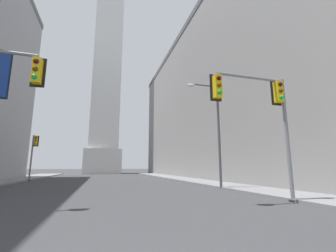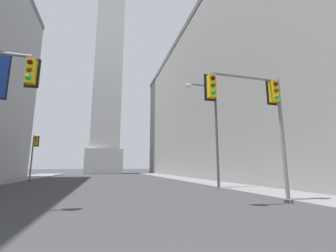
# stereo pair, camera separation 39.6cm
# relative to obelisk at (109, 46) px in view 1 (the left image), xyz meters

# --- Properties ---
(sidewalk_right) EXTENTS (5.00, 70.55, 0.15)m
(sidewalk_right) POSITION_rel_obelisk_xyz_m (10.95, -37.63, -34.84)
(sidewalk_right) COLOR slate
(sidewalk_right) RESTS_ON ground_plane
(building_right) EXTENTS (19.82, 53.86, 24.95)m
(building_right) POSITION_rel_obelisk_xyz_m (21.69, -26.36, -22.43)
(building_right) COLOR gray
(building_right) RESTS_ON ground_plane
(obelisk) EXTENTS (8.89, 8.89, 72.77)m
(obelisk) POSITION_rel_obelisk_xyz_m (0.00, 0.00, 0.00)
(obelisk) COLOR silver
(obelisk) RESTS_ON ground_plane
(traffic_light_near_right) EXTENTS (4.25, 0.50, 6.11)m
(traffic_light_near_right) POSITION_rel_obelisk_xyz_m (7.21, -50.95, -30.28)
(traffic_light_near_right) COLOR slate
(traffic_light_near_right) RESTS_ON ground_plane
(traffic_light_mid_left) EXTENTS (0.78, 0.50, 5.48)m
(traffic_light_mid_left) POSITION_rel_obelisk_xyz_m (-8.28, -29.01, -31.30)
(traffic_light_mid_left) COLOR slate
(traffic_light_mid_left) RESTS_ON ground_plane
(street_lamp) EXTENTS (2.67, 0.36, 8.24)m
(street_lamp) POSITION_rel_obelisk_xyz_m (8.12, -44.25, -29.88)
(street_lamp) COLOR #4C4C51
(street_lamp) RESTS_ON ground_plane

